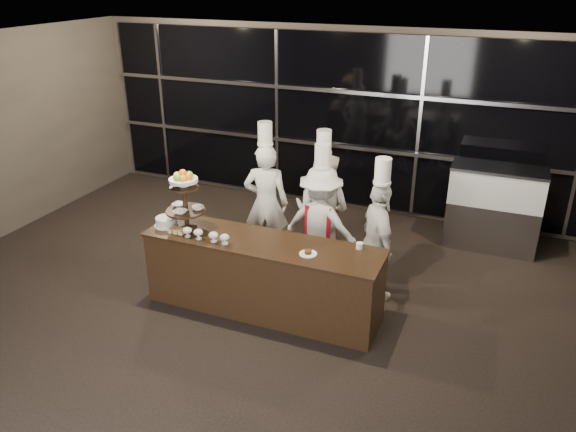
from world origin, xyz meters
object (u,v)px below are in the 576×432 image
at_px(display_case, 494,204).
at_px(chef_a, 266,202).
at_px(layer_cake, 167,222).
at_px(buffet_counter, 263,276).
at_px(display_stand, 185,195).
at_px(chef_c, 321,223).
at_px(chef_b, 322,211).
at_px(chef_d, 378,240).

xyz_separation_m(display_case, chef_a, (-2.90, -1.57, 0.18)).
bearing_deg(display_case, layer_cake, -142.21).
xyz_separation_m(buffet_counter, display_case, (2.40, 2.79, 0.22)).
bearing_deg(chef_a, buffet_counter, -67.74).
bearing_deg(display_stand, chef_c, 36.48).
xyz_separation_m(layer_cake, chef_a, (0.76, 1.27, -0.10)).
relative_size(chef_b, chef_d, 1.06).
bearing_deg(chef_b, chef_d, -28.59).
height_order(display_stand, chef_c, chef_c).
distance_m(display_case, chef_d, 2.34).
distance_m(display_stand, chef_a, 1.40).
distance_m(chef_a, chef_c, 0.89).
distance_m(layer_cake, chef_b, 2.05).
bearing_deg(chef_a, chef_d, -13.94).
relative_size(chef_c, chef_d, 1.01).
xyz_separation_m(chef_b, chef_c, (0.07, -0.27, -0.05)).
height_order(display_case, chef_c, chef_c).
relative_size(layer_cake, chef_d, 0.16).
bearing_deg(display_stand, layer_cake, -169.04).
relative_size(display_stand, chef_a, 0.38).
relative_size(display_case, chef_a, 0.65).
xyz_separation_m(layer_cake, chef_b, (1.55, 1.33, -0.14)).
distance_m(chef_b, chef_c, 0.29).
xyz_separation_m(buffet_counter, chef_c, (0.36, 1.01, 0.32)).
bearing_deg(chef_b, display_case, 35.54).
height_order(layer_cake, display_case, display_case).
distance_m(buffet_counter, chef_a, 1.37).
relative_size(chef_a, chef_b, 1.02).
distance_m(buffet_counter, display_stand, 1.33).
xyz_separation_m(buffet_counter, chef_b, (0.29, 1.28, 0.37)).
relative_size(chef_a, chef_c, 1.08).
distance_m(display_stand, chef_b, 1.89).
bearing_deg(display_case, display_stand, -140.66).
height_order(buffet_counter, layer_cake, layer_cake).
height_order(display_stand, chef_a, chef_a).
height_order(display_case, chef_d, chef_d).
relative_size(buffet_counter, display_stand, 3.81).
bearing_deg(display_case, chef_d, -121.74).
height_order(buffet_counter, chef_c, chef_c).
distance_m(display_stand, chef_d, 2.38).
distance_m(buffet_counter, chef_d, 1.45).
height_order(display_case, chef_a, chef_a).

